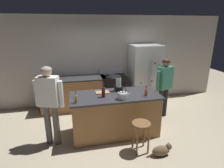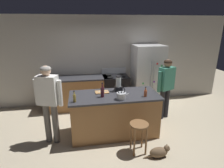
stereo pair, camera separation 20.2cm
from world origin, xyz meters
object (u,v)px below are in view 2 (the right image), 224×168
Objects in this scene: stove_range at (115,91)px; chef_knife at (103,92)px; blender_appliance at (118,85)px; bar_stool at (139,130)px; kitchen_island at (114,114)px; tea_kettle at (121,96)px; person_by_sink_right at (166,84)px; cat at (160,152)px; cutting_board at (102,92)px; bottle_wine at (102,92)px; bottle_vinegar at (74,98)px; person_by_island_left at (49,98)px; refrigerator at (147,76)px; bottle_cooking_sauce at (145,93)px.

stove_range is 5.17× the size of chef_knife.
stove_range is 1.45m from blender_appliance.
stove_range is at bearing 90.61° from bar_stool.
kitchen_island is 7.14× the size of tea_kettle.
person_by_sink_right is 1.88m from cat.
stove_range reaches higher than cutting_board.
tea_kettle is (0.37, -0.19, -0.04)m from bottle_wine.
cutting_board is (-0.57, -1.35, 0.48)m from stove_range.
person_by_island_left is at bearing 162.36° from bottle_vinegar.
chef_knife is at bearing -172.28° from blender_appliance.
bar_stool is 1.40m from bottle_vinegar.
person_by_island_left reaches higher than blender_appliance.
kitchen_island is 1.47m from person_by_island_left.
bottle_vinegar is at bearing -123.22° from stove_range.
bottle_wine is (1.09, 0.02, 0.05)m from person_by_island_left.
cat is at bearing -64.79° from blender_appliance.
cat is at bearing -22.78° from person_by_island_left.
cutting_board is at bearing -172.68° from blender_appliance.
bottle_wine is 0.28m from cutting_board.
cat is (-0.76, -1.49, -0.86)m from person_by_sink_right.
person_by_island_left reaches higher than stove_range.
cat is at bearing -103.98° from refrigerator.
bar_stool is 1.98× the size of bottle_wine.
blender_appliance is 1.30× the size of tea_kettle.
bottle_wine is at bearing -100.02° from chef_knife.
stove_range is at bearing 100.25° from bottle_cooking_sauce.
blender_appliance is (0.14, 0.23, 0.63)m from kitchen_island.
bottle_cooking_sauce is 0.98× the size of chef_knife.
cutting_board is at bearing 14.05° from person_by_island_left.
kitchen_island is 1.17× the size of person_by_island_left.
bottle_vinegar reaches higher than bottle_cooking_sauce.
kitchen_island is 0.82m from bar_stool.
refrigerator is 6.72× the size of tea_kettle.
person_by_island_left is at bearing -167.35° from chef_knife.
blender_appliance is (-1.18, -1.27, 0.18)m from refrigerator.
kitchen_island is 0.58m from cutting_board.
blender_appliance is 0.51m from tea_kettle.
refrigerator reaches higher than stove_range.
stove_range is 1.54m from cutting_board.
bottle_vinegar is (-2.31, -0.78, 0.08)m from person_by_sink_right.
kitchen_island is 1.62m from person_by_sink_right.
blender_appliance is at bearing 12.34° from person_by_island_left.
blender_appliance is 1.13× the size of bottle_wine.
bottle_cooking_sauce reaches higher than chef_knife.
tea_kettle is (-1.37, -0.80, 0.07)m from person_by_sink_right.
person_by_island_left is 1.15m from cutting_board.
chef_knife is at bearing 125.59° from tea_kettle.
stove_range reaches higher than chef_knife.
bottle_vinegar is (-0.85, -0.27, 0.56)m from kitchen_island.
bottle_cooking_sauce is at bearing 95.02° from cat.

